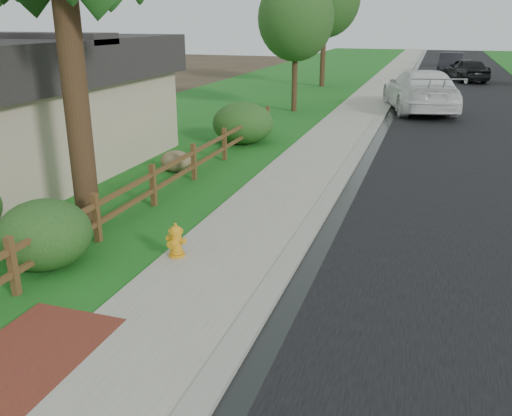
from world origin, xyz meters
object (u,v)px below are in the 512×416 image
(fire_hydrant, at_px, (176,241))
(white_suv, at_px, (420,90))
(dark_car_mid, at_px, (466,69))
(ranch_fence, at_px, (175,171))

(fire_hydrant, bearing_deg, white_suv, 79.46)
(white_suv, xyz_separation_m, dark_car_mid, (2.70, 15.03, -0.17))
(white_suv, bearing_deg, ranch_fence, 57.04)
(ranch_fence, relative_size, white_suv, 2.42)
(ranch_fence, distance_m, fire_hydrant, 4.30)
(fire_hydrant, relative_size, white_suv, 0.10)
(fire_hydrant, height_order, white_suv, white_suv)
(fire_hydrant, distance_m, dark_car_mid, 35.50)
(dark_car_mid, bearing_deg, white_suv, 60.56)
(white_suv, bearing_deg, dark_car_mid, -113.89)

